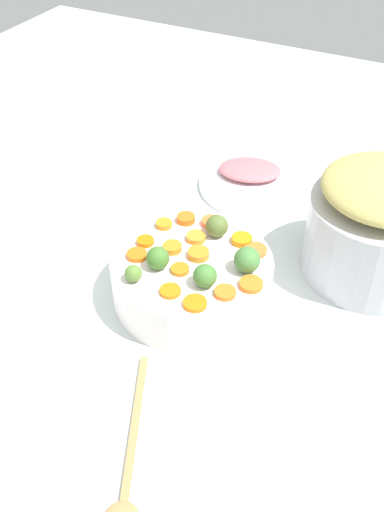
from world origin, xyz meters
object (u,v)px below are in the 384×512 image
at_px(wooden_spoon, 126,486).
at_px(ham_plate, 256,185).
at_px(serving_bowl_carrots, 192,278).
at_px(metal_pot, 375,237).

xyz_separation_m(wooden_spoon, ham_plate, (-0.12, 0.73, 0.00)).
xyz_separation_m(serving_bowl_carrots, ham_plate, (-0.03, 0.37, -0.03)).
distance_m(wooden_spoon, ham_plate, 0.74).
bearing_deg(ham_plate, serving_bowl_carrots, -85.07).
xyz_separation_m(serving_bowl_carrots, metal_pot, (0.26, 0.21, 0.03)).
bearing_deg(ham_plate, metal_pot, -28.69).
bearing_deg(serving_bowl_carrots, wooden_spoon, -76.23).
relative_size(metal_pot, wooden_spoon, 0.87).
bearing_deg(ham_plate, wooden_spoon, -80.66).
bearing_deg(serving_bowl_carrots, ham_plate, 94.93).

